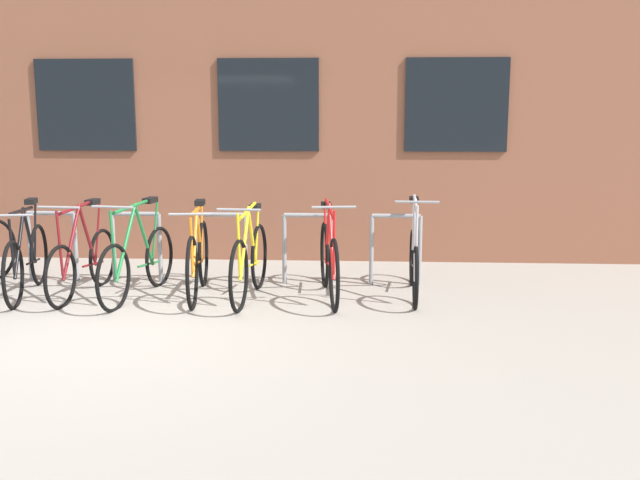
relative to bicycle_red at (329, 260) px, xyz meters
The scene contains 10 objects.
ground_plane 2.48m from the bicycle_red, 147.59° to the right, with size 42.00×42.00×0.00m, color #9E998E.
storefront_building 6.80m from the bicycle_red, 109.35° to the left, with size 28.00×8.03×6.23m.
bike_rack 2.34m from the bicycle_red, 165.46° to the left, with size 6.60×0.05×0.82m.
bicycle_red is the anchor object (origin of this frame).
bicycle_green 2.04m from the bicycle_red, behind, with size 0.45×1.77×1.07m.
bicycle_yellow 0.85m from the bicycle_red, behind, with size 0.44×1.72×1.04m.
bicycle_black 3.27m from the bicycle_red, behind, with size 0.49×1.75×1.03m.
bicycle_orange 1.41m from the bicycle_red, behind, with size 0.44×1.77×1.02m.
bicycle_maroon 2.66m from the bicycle_red, behind, with size 0.44×1.67×1.05m.
bicycle_silver 0.92m from the bicycle_red, ahead, with size 0.44×1.69×1.11m.
Camera 1 is at (2.39, -6.26, 1.97)m, focal length 40.77 mm.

